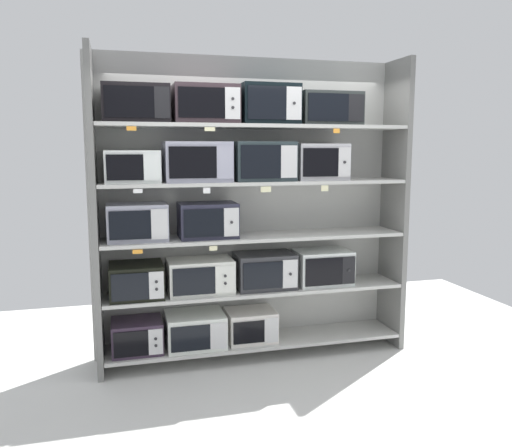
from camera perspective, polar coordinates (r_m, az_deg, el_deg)
The scene contains 35 objects.
ground at distance 4.04m, azimuth 3.88°, elevation -19.54°, with size 6.66×6.00×0.02m, color silver.
back_panel at distance 4.80m, azimuth -0.76°, elevation 1.91°, with size 2.86×0.04×2.68m, color #B2B2AD.
upright_left at distance 4.42m, azimuth -17.33°, elevation 0.97°, with size 0.05×0.46×2.68m, color slate.
upright_right at distance 5.08m, azimuth 14.99°, elevation 1.98°, with size 0.05×0.46×2.68m, color slate.
shelf_0 at distance 4.85m, azimuth 0.00°, elevation -12.73°, with size 2.66×0.46×0.03m, color beige.
microwave_0 at distance 4.66m, azimuth -12.96°, elevation -11.91°, with size 0.42×0.39×0.27m.
microwave_1 at distance 4.69m, azimuth -6.71°, elevation -11.46°, with size 0.51×0.43×0.29m.
microwave_2 at distance 4.79m, azimuth -0.59°, elevation -11.08°, with size 0.43×0.36×0.28m.
shelf_1 at distance 4.70m, azimuth 0.00°, elevation -7.23°, with size 2.66×0.46×0.03m, color beige.
microwave_3 at distance 4.51m, azimuth -13.04°, elevation -6.07°, with size 0.44×0.43×0.28m.
microwave_4 at distance 4.56m, azimuth -6.16°, elevation -5.69°, with size 0.56×0.38×0.29m.
microwave_5 at distance 4.68m, azimuth 0.95°, elevation -5.14°, with size 0.52×0.38×0.31m.
microwave_6 at distance 4.85m, azimuth 7.31°, elevation -4.71°, with size 0.51×0.38×0.31m.
shelf_2 at distance 4.60m, azimuth 0.00°, elevation -1.42°, with size 2.66×0.46×0.03m, color beige.
microwave_7 at distance 4.42m, azimuth -12.93°, elevation 0.20°, with size 0.49×0.34×0.31m.
microwave_8 at distance 4.48m, azimuth -5.34°, elevation 0.42°, with size 0.49×0.36×0.30m.
price_tag_0 at distance 4.23m, azimuth -12.91°, elevation -2.99°, with size 0.08×0.00×0.03m, color orange.
price_tag_1 at distance 4.29m, azimuth -4.72°, elevation -2.68°, with size 0.07×0.00×0.04m, color beige.
shelf_3 at distance 4.54m, azimuth 0.00°, elevation 4.60°, with size 2.66×0.46×0.03m, color beige.
microwave_9 at distance 4.38m, azimuth -13.46°, elevation 6.17°, with size 0.44×0.37×0.26m.
microwave_10 at distance 4.42m, azimuth -6.52°, elevation 6.82°, with size 0.55×0.41×0.34m.
microwave_11 at distance 4.54m, azimuth 0.69°, elevation 6.93°, with size 0.52×0.42×0.34m.
microwave_12 at distance 4.71m, azimuth 6.93°, elevation 6.81°, with size 0.47×0.38×0.32m.
price_tag_2 at distance 4.16m, azimuth -12.88°, elevation 3.56°, with size 0.07×0.00×0.03m, color white.
price_tag_3 at distance 4.22m, azimuth -5.45°, elevation 3.69°, with size 0.06×0.00×0.05m, color white.
price_tag_4 at distance 4.33m, azimuth 1.10°, elevation 3.84°, with size 0.09×0.00×0.05m, color beige.
price_tag_5 at distance 4.50m, azimuth 7.58°, elevation 3.93°, with size 0.07×0.00×0.05m, color beige.
shelf_4 at distance 4.54m, azimuth 0.00°, elevation 10.70°, with size 2.66×0.46×0.03m, color beige.
microwave_13 at distance 4.39m, azimuth -13.11°, elevation 12.75°, with size 0.53×0.40×0.30m.
microwave_14 at distance 4.45m, azimuth -5.66°, elevation 12.93°, with size 0.53×0.43×0.31m.
microwave_15 at distance 4.57m, azimuth 1.29°, elevation 12.99°, with size 0.49×0.42×0.34m.
microwave_16 at distance 4.75m, azimuth 7.87°, elevation 12.43°, with size 0.55×0.38×0.29m.
price_tag_6 at distance 4.15m, azimuth -13.55°, elevation 10.20°, with size 0.07×0.00×0.03m, color orange.
price_tag_7 at distance 4.21m, azimuth -5.11°, elevation 10.37°, with size 0.09×0.00×0.03m, color beige.
price_tag_8 at distance 4.53m, azimuth 8.86°, elevation 10.10°, with size 0.06×0.00×0.04m, color orange.
Camera 1 is at (-1.17, -4.38, 1.87)m, focal length 36.33 mm.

